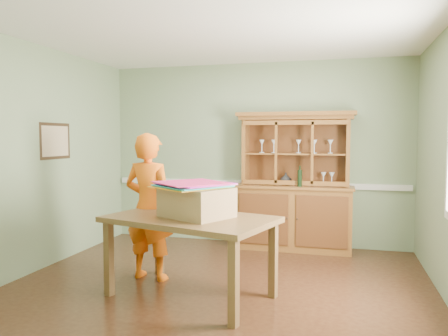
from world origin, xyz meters
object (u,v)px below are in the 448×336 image
(china_hutch, at_px, (294,201))
(person, at_px, (149,206))
(cardboard_box, at_px, (197,202))
(dining_table, at_px, (190,226))

(china_hutch, relative_size, person, 1.19)
(china_hutch, height_order, cardboard_box, china_hutch)
(dining_table, height_order, cardboard_box, cardboard_box)
(china_hutch, relative_size, cardboard_box, 3.10)
(dining_table, distance_m, person, 0.76)
(dining_table, bearing_deg, person, 162.68)
(dining_table, xyz_separation_m, person, (-0.63, 0.41, 0.11))
(dining_table, bearing_deg, china_hutch, 85.46)
(dining_table, distance_m, cardboard_box, 0.25)
(china_hutch, distance_m, person, 2.28)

